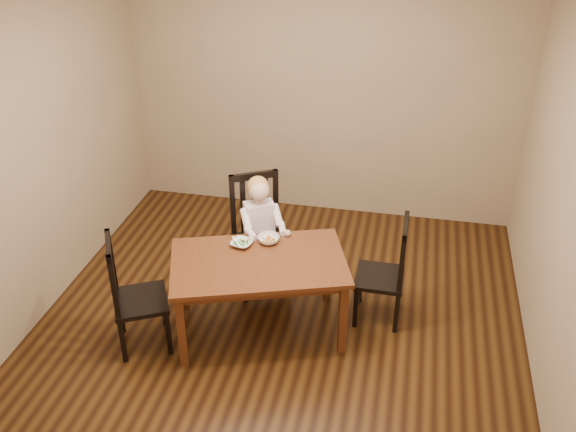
% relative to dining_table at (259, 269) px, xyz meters
% --- Properties ---
extents(room, '(4.01, 4.01, 2.71)m').
position_rel_dining_table_xyz_m(room, '(0.14, 0.14, 0.75)').
color(room, '#43270E').
rests_on(room, ground).
extents(dining_table, '(1.55, 1.21, 0.68)m').
position_rel_dining_table_xyz_m(dining_table, '(0.00, 0.00, 0.00)').
color(dining_table, '#471F10').
rests_on(dining_table, room).
extents(chair_child, '(0.60, 0.60, 1.05)m').
position_rel_dining_table_xyz_m(chair_child, '(-0.17, 0.65, -0.10)').
color(chair_child, black).
rests_on(chair_child, room).
extents(chair_left, '(0.55, 0.56, 0.98)m').
position_rel_dining_table_xyz_m(chair_left, '(-0.91, -0.37, -0.13)').
color(chair_left, black).
rests_on(chair_left, room).
extents(chair_right, '(0.39, 0.41, 0.94)m').
position_rel_dining_table_xyz_m(chair_right, '(0.98, 0.37, -0.15)').
color(chair_right, black).
rests_on(chair_right, room).
extents(toddler, '(0.49, 0.52, 0.57)m').
position_rel_dining_table_xyz_m(toddler, '(-0.14, 0.61, 0.05)').
color(toddler, white).
rests_on(toddler, chair_child).
extents(bowl_peas, '(0.20, 0.20, 0.04)m').
position_rel_dining_table_xyz_m(bowl_peas, '(-0.18, 0.18, 0.10)').
color(bowl_peas, white).
rests_on(bowl_peas, dining_table).
extents(bowl_veg, '(0.19, 0.19, 0.06)m').
position_rel_dining_table_xyz_m(bowl_veg, '(0.02, 0.28, 0.11)').
color(bowl_veg, white).
rests_on(bowl_veg, dining_table).
extents(fork, '(0.10, 0.10, 0.05)m').
position_rel_dining_table_xyz_m(fork, '(-0.22, 0.15, 0.12)').
color(fork, silver).
rests_on(fork, bowl_peas).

